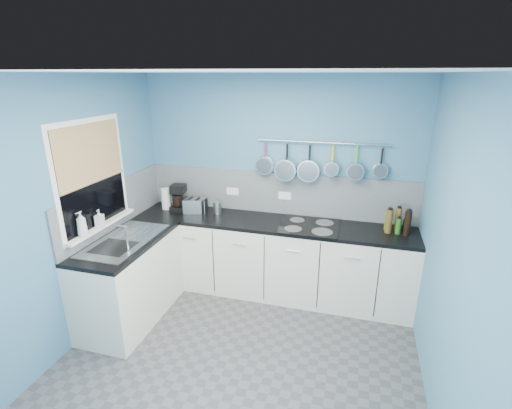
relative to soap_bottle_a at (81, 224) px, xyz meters
The scene contains 40 objects.
floor 1.93m from the soap_bottle_a, ahead, with size 3.20×3.00×0.02m, color #47474C.
ceiling 2.03m from the soap_bottle_a, ahead, with size 3.20×3.00×0.02m, color white.
wall_back 2.14m from the soap_bottle_a, 44.42° to the left, with size 3.20×0.02×2.50m, color teal.
wall_front 2.16m from the soap_bottle_a, 44.83° to the right, with size 3.20×0.02×2.50m, color teal.
wall_left 0.11m from the soap_bottle_a, behind, with size 0.02×3.00×2.50m, color teal.
wall_right 3.14m from the soap_bottle_a, ahead, with size 0.02×3.00×2.50m, color teal.
backsplash_back 2.13m from the soap_bottle_a, 43.99° to the left, with size 3.20×0.02×0.50m, color #93949A.
backsplash_left 0.59m from the soap_bottle_a, 95.62° to the left, with size 0.02×1.80×0.50m, color #93949A.
cabinet_run_back 2.07m from the soap_bottle_a, 37.86° to the left, with size 3.20×0.60×0.86m, color silver.
worktop_back 1.96m from the soap_bottle_a, 37.86° to the left, with size 3.20×0.60×0.04m, color black.
cabinet_run_left 0.83m from the soap_bottle_a, 51.50° to the left, with size 0.60×1.20×0.86m, color silver.
worktop_left 0.47m from the soap_bottle_a, 51.50° to the left, with size 0.60×1.20×0.04m, color black.
window_frame 0.48m from the soap_bottle_a, 98.84° to the left, with size 0.01×1.00×1.10m, color white.
window_glass 0.48m from the soap_bottle_a, 97.87° to the left, with size 0.01×0.90×1.00m, color black.
bamboo_blind 0.67m from the soap_bottle_a, 96.31° to the left, with size 0.01×0.90×0.55m, color tan.
window_sill 0.32m from the soap_bottle_a, 93.96° to the left, with size 0.10×0.98×0.03m, color white.
sink_unit 0.46m from the soap_bottle_a, 51.50° to the left, with size 0.50×0.95×0.01m, color silver.
mixer_tap 0.43m from the soap_bottle_a, 15.64° to the left, with size 0.12×0.08×0.26m, color silver, non-canonical shape.
socket_left 1.76m from the soap_bottle_a, 56.21° to the left, with size 0.15×0.01×0.09m, color white.
socket_right 2.19m from the soap_bottle_a, 41.93° to the left, with size 0.15×0.01×0.09m, color white.
pot_rail 2.56m from the soap_bottle_a, 35.34° to the left, with size 0.02×0.02×1.45m, color silver.
soap_bottle_a is the anchor object (origin of this frame).
soap_bottle_b 0.25m from the soap_bottle_a, 90.00° to the left, with size 0.08×0.08×0.17m, color white.
paper_towel 1.28m from the soap_bottle_a, 81.82° to the left, with size 0.12×0.12×0.26m, color white.
coffee_maker 1.31m from the soap_bottle_a, 74.49° to the left, with size 0.18×0.20×0.32m, color black, non-canonical shape.
toaster 1.38m from the soap_bottle_a, 65.28° to the left, with size 0.26×0.15×0.17m, color silver.
canister 1.55m from the soap_bottle_a, 56.51° to the left, with size 0.10×0.10×0.14m, color silver.
hob 2.30m from the soap_bottle_a, 30.20° to the left, with size 0.64×0.57×0.01m, color black.
pan_0 2.04m from the soap_bottle_a, 45.69° to the left, with size 0.20×0.07×0.39m, color silver, non-canonical shape.
pan_1 2.22m from the soap_bottle_a, 40.92° to the left, with size 0.25×0.12×0.44m, color silver, non-canonical shape.
pan_2 2.41m from the soap_bottle_a, 36.91° to the left, with size 0.25×0.09×0.44m, color silver, non-canonical shape.
pan_3 2.62m from the soap_bottle_a, 33.53° to the left, with size 0.16×0.11×0.35m, color silver, non-canonical shape.
pan_4 2.83m from the soap_bottle_a, 30.66° to the left, with size 0.19×0.11×0.38m, color silver, non-canonical shape.
pan_5 3.06m from the soap_bottle_a, 28.20° to the left, with size 0.16×0.06×0.35m, color silver, non-canonical shape.
condiment_0 3.27m from the soap_bottle_a, 23.87° to the left, with size 0.06×0.06×0.13m, color black.
condiment_1 3.17m from the soap_bottle_a, 24.12° to the left, with size 0.06×0.06×0.25m, color brown.
condiment_2 3.08m from the soap_bottle_a, 24.89° to the left, with size 0.07×0.07×0.18m, color #3F721E.
condiment_3 3.21m from the soap_bottle_a, 21.99° to the left, with size 0.07×0.07×0.26m, color black.
condiment_4 3.14m from the soap_bottle_a, 22.73° to the left, with size 0.06×0.06×0.17m, color #265919.
condiment_5 3.05m from the soap_bottle_a, 23.48° to the left, with size 0.07×0.07×0.26m, color brown.
Camera 1 is at (0.90, -2.65, 2.48)m, focal length 26.24 mm.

